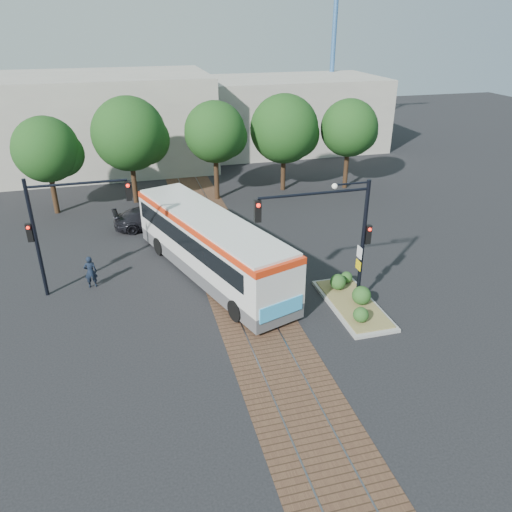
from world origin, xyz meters
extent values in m
plane|color=black|center=(0.00, 0.00, 0.00)|extent=(120.00, 120.00, 0.00)
cube|color=#513725|center=(0.00, 4.00, 0.01)|extent=(3.60, 40.00, 0.01)
cube|color=slate|center=(-0.75, 4.00, 0.01)|extent=(0.06, 40.00, 0.01)
cube|color=slate|center=(0.75, 4.00, 0.01)|extent=(0.06, 40.00, 0.01)
cylinder|color=#382314|center=(-10.00, 16.00, 1.43)|extent=(0.36, 0.36, 2.86)
sphere|color=#103411|center=(-10.00, 16.00, 4.51)|extent=(4.40, 4.40, 4.40)
cylinder|color=#382314|center=(-4.50, 16.80, 1.56)|extent=(0.36, 0.36, 3.12)
sphere|color=#103411|center=(-4.50, 16.80, 5.07)|extent=(5.20, 5.20, 5.20)
cylinder|color=#382314|center=(1.50, 16.00, 1.69)|extent=(0.36, 0.36, 3.39)
sphere|color=#103411|center=(1.50, 16.00, 5.04)|extent=(4.40, 4.40, 4.40)
cylinder|color=#382314|center=(7.00, 16.80, 1.43)|extent=(0.36, 0.36, 2.86)
sphere|color=#103411|center=(7.00, 16.80, 4.81)|extent=(5.20, 5.20, 5.20)
cylinder|color=#382314|center=(12.00, 16.00, 1.56)|extent=(0.36, 0.36, 3.12)
sphere|color=#103411|center=(12.00, 16.00, 4.77)|extent=(4.40, 4.40, 4.40)
cube|color=#ADA899|center=(-8.00, 28.00, 4.00)|extent=(22.00, 12.00, 8.00)
cube|color=#ADA899|center=(12.00, 30.00, 3.50)|extent=(18.00, 10.00, 7.00)
cylinder|color=#3F72B2|center=(18.00, 34.00, 9.00)|extent=(0.50, 0.50, 18.00)
cube|color=#4A4A4D|center=(-1.18, 3.90, 0.57)|extent=(6.50, 12.67, 0.73)
cube|color=silver|center=(-1.18, 3.90, 1.93)|extent=(6.52, 12.67, 1.98)
cube|color=black|center=(-1.28, 4.20, 2.24)|extent=(6.17, 11.51, 0.94)
cube|color=red|center=(-1.18, 3.90, 3.07)|extent=(6.56, 12.69, 0.31)
cube|color=silver|center=(-1.18, 3.90, 3.28)|extent=(6.30, 12.25, 0.15)
cube|color=black|center=(0.79, -1.86, 2.34)|extent=(1.62, 0.66, 0.94)
cube|color=#369FD8|center=(0.84, -2.03, 1.09)|extent=(2.19, 0.80, 0.73)
cube|color=orange|center=(0.44, 3.35, 1.30)|extent=(1.57, 4.45, 1.15)
cylinder|color=black|center=(-0.87, -0.72, 0.52)|extent=(0.68, 1.10, 1.04)
cylinder|color=black|center=(1.40, 0.05, 0.52)|extent=(0.68, 1.10, 1.04)
cylinder|color=black|center=(-3.59, 7.26, 0.52)|extent=(0.68, 1.10, 1.04)
cylinder|color=black|center=(-1.32, 8.03, 0.52)|extent=(0.68, 1.10, 1.04)
cube|color=gray|center=(4.80, -1.00, 0.07)|extent=(2.20, 5.20, 0.15)
cube|color=olive|center=(4.80, -1.00, 0.19)|extent=(1.90, 4.80, 0.08)
sphere|color=#1E4719|center=(4.40, -2.60, 0.58)|extent=(0.70, 0.70, 0.70)
sphere|color=#1E4719|center=(5.10, -1.20, 0.68)|extent=(0.90, 0.90, 0.90)
sphere|color=#1E4719|center=(4.60, 0.40, 0.63)|extent=(0.80, 0.80, 0.80)
sphere|color=#1E4719|center=(5.30, 0.90, 0.53)|extent=(0.60, 0.60, 0.60)
cylinder|color=black|center=(5.10, -0.80, 3.21)|extent=(0.18, 0.18, 6.00)
cylinder|color=black|center=(2.60, -0.80, 5.81)|extent=(5.00, 0.12, 0.12)
cube|color=black|center=(0.10, -0.80, 5.26)|extent=(0.28, 0.22, 0.95)
sphere|color=#FF190C|center=(0.10, -0.94, 5.56)|extent=(0.18, 0.18, 0.18)
cube|color=black|center=(5.32, -0.80, 3.61)|extent=(0.26, 0.20, 0.90)
sphere|color=#FF190C|center=(5.32, -0.93, 3.92)|extent=(0.16, 0.16, 0.16)
cube|color=white|center=(4.92, -0.92, 2.81)|extent=(0.04, 0.45, 0.55)
cube|color=yellow|center=(4.92, -0.92, 2.17)|extent=(0.04, 0.45, 0.45)
cylinder|color=black|center=(4.30, -0.80, 6.12)|extent=(1.60, 0.08, 0.08)
sphere|color=silver|center=(3.50, -0.80, 6.06)|extent=(0.24, 0.24, 0.24)
cylinder|color=black|center=(-9.50, 4.00, 3.00)|extent=(0.18, 0.18, 6.00)
cylinder|color=black|center=(-7.25, 4.00, 5.60)|extent=(4.50, 0.12, 0.12)
cube|color=black|center=(-5.00, 4.00, 5.05)|extent=(0.28, 0.22, 0.95)
sphere|color=#FF190C|center=(-5.00, 3.86, 5.35)|extent=(0.18, 0.18, 0.18)
cube|color=black|center=(-9.72, 4.00, 3.40)|extent=(0.26, 0.20, 0.90)
sphere|color=#FF190C|center=(-9.72, 3.87, 3.70)|extent=(0.16, 0.16, 0.16)
imported|color=black|center=(-7.33, 4.26, 0.86)|extent=(0.63, 0.42, 1.72)
imported|color=black|center=(-3.75, 11.50, 0.69)|extent=(4.93, 2.35, 1.39)
camera|label=1|loc=(-5.04, -19.60, 12.65)|focal=35.00mm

